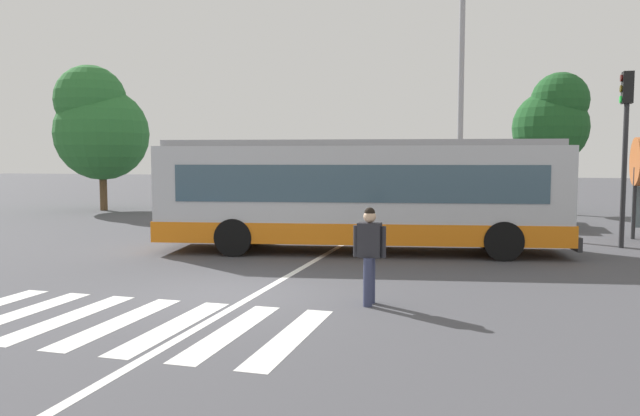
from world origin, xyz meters
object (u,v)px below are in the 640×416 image
(parked_car_blue, at_px, (277,201))
(parked_car_silver, at_px, (536,206))
(background_tree_left, at_px, (98,124))
(parked_car_charcoal, at_px, (335,202))
(city_transit_bus, at_px, (359,194))
(pedestrian_crossing_street, at_px, (369,250))
(parked_car_black, at_px, (467,205))
(parked_car_teal, at_px, (397,203))
(twin_arm_street_lamp, at_px, (462,59))
(background_tree_right, at_px, (553,120))
(traffic_light_far_corner, at_px, (626,131))

(parked_car_blue, bearing_deg, parked_car_silver, -0.44)
(parked_car_silver, relative_size, background_tree_left, 0.63)
(parked_car_charcoal, relative_size, parked_car_silver, 1.02)
(parked_car_blue, height_order, parked_car_silver, same)
(city_transit_bus, bearing_deg, pedestrian_crossing_street, -76.30)
(parked_car_black, bearing_deg, parked_car_teal, 176.95)
(parked_car_silver, height_order, background_tree_left, background_tree_left)
(parked_car_black, height_order, twin_arm_street_lamp, twin_arm_street_lamp)
(city_transit_bus, distance_m, background_tree_right, 15.56)
(parked_car_black, relative_size, background_tree_left, 0.65)
(background_tree_left, xyz_separation_m, background_tree_right, (21.50, 4.29, 0.09))
(pedestrian_crossing_street, xyz_separation_m, parked_car_black, (1.14, 14.16, -0.20))
(city_transit_bus, bearing_deg, background_tree_right, 65.98)
(parked_car_black, relative_size, parked_car_silver, 1.02)
(parked_car_blue, xyz_separation_m, parked_car_silver, (10.62, -0.08, 0.00))
(parked_car_black, distance_m, background_tree_left, 18.29)
(background_tree_right, bearing_deg, parked_car_teal, -138.48)
(traffic_light_far_corner, xyz_separation_m, twin_arm_street_lamp, (-4.74, 2.92, 2.67))
(parked_car_black, height_order, parked_car_silver, same)
(background_tree_left, bearing_deg, pedestrian_crossing_street, -43.16)
(traffic_light_far_corner, distance_m, background_tree_right, 11.34)
(city_transit_bus, height_order, parked_car_silver, city_transit_bus)
(city_transit_bus, distance_m, parked_car_blue, 10.03)
(pedestrian_crossing_street, relative_size, traffic_light_far_corner, 0.34)
(parked_car_teal, bearing_deg, traffic_light_far_corner, -37.30)
(background_tree_right, bearing_deg, parked_car_blue, -154.37)
(pedestrian_crossing_street, height_order, parked_car_blue, pedestrian_crossing_street)
(parked_car_teal, bearing_deg, parked_car_charcoal, 177.17)
(city_transit_bus, relative_size, pedestrian_crossing_street, 6.59)
(city_transit_bus, bearing_deg, twin_arm_street_lamp, 66.89)
(city_transit_bus, height_order, parked_car_teal, city_transit_bus)
(traffic_light_far_corner, distance_m, background_tree_left, 23.50)
(parked_car_blue, distance_m, parked_car_black, 8.06)
(parked_car_black, xyz_separation_m, parked_car_silver, (2.56, 0.14, 0.00))
(parked_car_charcoal, height_order, traffic_light_far_corner, traffic_light_far_corner)
(parked_car_charcoal, height_order, background_tree_right, background_tree_right)
(background_tree_left, height_order, background_tree_right, background_tree_left)
(parked_car_charcoal, bearing_deg, parked_car_blue, -178.71)
(parked_car_teal, relative_size, background_tree_left, 0.65)
(pedestrian_crossing_street, bearing_deg, background_tree_left, 136.84)
(parked_car_blue, bearing_deg, traffic_light_far_corner, -24.17)
(pedestrian_crossing_street, distance_m, background_tree_right, 20.83)
(parked_car_blue, relative_size, background_tree_left, 0.65)
(parked_car_blue, bearing_deg, parked_car_charcoal, 1.29)
(traffic_light_far_corner, xyz_separation_m, background_tree_left, (-22.42, 6.97, 0.94))
(city_transit_bus, bearing_deg, parked_car_black, 72.28)
(twin_arm_street_lamp, bearing_deg, parked_car_charcoal, 151.97)
(pedestrian_crossing_street, distance_m, parked_car_teal, 14.40)
(pedestrian_crossing_street, xyz_separation_m, parked_car_teal, (-1.65, 14.31, -0.20))
(city_transit_bus, xyz_separation_m, background_tree_right, (6.23, 13.98, 2.79))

